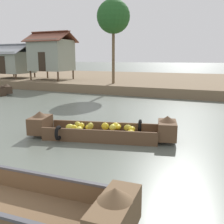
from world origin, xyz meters
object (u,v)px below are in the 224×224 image
Objects in this scene: stilt_house_left at (14,62)px; palm_tree_near at (113,17)px; stilt_house_mid_left at (51,55)px; banana_boat at (101,130)px.

palm_tree_near is at bearing -6.79° from stilt_house_left.
stilt_house_left is at bearing 178.54° from stilt_house_mid_left.
stilt_house_mid_left is 0.69× the size of palm_tree_near.
palm_tree_near is (12.37, -1.47, 3.70)m from stilt_house_left.
stilt_house_mid_left reaches higher than stilt_house_left.
stilt_house_mid_left is (-12.07, 13.70, 2.86)m from banana_boat.
stilt_house_mid_left reaches higher than banana_boat.
banana_boat is 14.47m from palm_tree_near.
palm_tree_near is (-4.78, 12.35, 5.82)m from banana_boat.
stilt_house_mid_left is (5.08, -0.13, 0.74)m from stilt_house_left.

